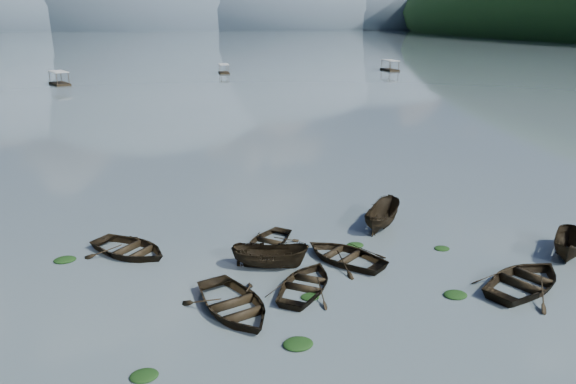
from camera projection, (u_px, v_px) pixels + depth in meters
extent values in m
plane|color=#4F5E63|center=(345.00, 329.00, 20.99)|extent=(2400.00, 2400.00, 0.00)
ellipsoid|color=#475666|center=(19.00, 29.00, 810.92)|extent=(520.00, 520.00, 280.00)
ellipsoid|color=#475666|center=(149.00, 29.00, 847.57)|extent=(520.00, 520.00, 340.00)
ellipsoid|color=#475666|center=(268.00, 28.00, 884.22)|extent=(520.00, 520.00, 260.00)
ellipsoid|color=#475666|center=(367.00, 28.00, 917.21)|extent=(520.00, 520.00, 220.00)
imported|color=black|center=(234.00, 311.00, 22.33)|extent=(5.09, 5.94, 1.04)
imported|color=black|center=(306.00, 289.00, 24.17)|extent=(4.98, 5.34, 0.90)
imported|color=black|center=(270.00, 267.00, 26.27)|extent=(4.22, 2.52, 1.53)
imported|color=black|center=(344.00, 260.00, 27.07)|extent=(5.48, 5.69, 0.96)
imported|color=black|center=(525.00, 287.00, 24.32)|extent=(6.24, 5.62, 1.06)
imported|color=black|center=(567.00, 255.00, 27.63)|extent=(3.63, 3.89, 1.49)
imported|color=black|center=(130.00, 254.00, 27.80)|extent=(5.88, 5.74, 1.00)
imported|color=black|center=(267.00, 245.00, 28.89)|extent=(4.62, 4.81, 0.81)
imported|color=black|center=(381.00, 226.00, 31.54)|extent=(3.89, 4.35, 1.65)
ellipsoid|color=black|center=(144.00, 377.00, 18.18)|extent=(1.02, 0.84, 0.22)
ellipsoid|color=black|center=(310.00, 298.00, 23.39)|extent=(0.88, 0.71, 0.19)
ellipsoid|color=black|center=(298.00, 345.00, 19.94)|extent=(1.20, 0.96, 0.26)
ellipsoid|color=black|center=(442.00, 249.00, 28.37)|extent=(0.85, 0.72, 0.19)
ellipsoid|color=black|center=(455.00, 296.00, 23.54)|extent=(1.11, 0.88, 0.23)
ellipsoid|color=black|center=(65.00, 261.00, 26.98)|extent=(1.14, 0.92, 0.24)
ellipsoid|color=black|center=(330.00, 247.00, 28.64)|extent=(0.92, 0.76, 0.19)
ellipsoid|color=black|center=(355.00, 246.00, 28.77)|extent=(0.97, 0.78, 0.21)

